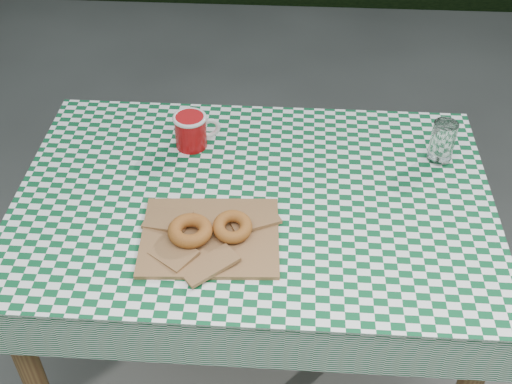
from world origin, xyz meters
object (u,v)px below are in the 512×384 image
(paper_bag, at_px, (210,236))
(drinking_glass, at_px, (442,142))
(coffee_mug, at_px, (191,131))
(table, at_px, (254,291))

(paper_bag, xyz_separation_m, drinking_glass, (0.60, 0.35, 0.05))
(paper_bag, xyz_separation_m, coffee_mug, (-0.10, 0.37, 0.04))
(drinking_glass, bearing_deg, paper_bag, -149.82)
(paper_bag, bearing_deg, table, 59.25)
(paper_bag, bearing_deg, drinking_glass, 30.18)
(coffee_mug, xyz_separation_m, drinking_glass, (0.69, -0.02, 0.01))
(drinking_glass, bearing_deg, table, -159.49)
(coffee_mug, relative_size, drinking_glass, 1.48)
(paper_bag, height_order, coffee_mug, coffee_mug)
(table, bearing_deg, coffee_mug, 132.61)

